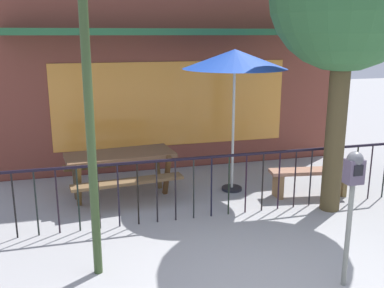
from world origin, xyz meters
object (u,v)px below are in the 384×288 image
at_px(patio_umbrella, 235,60).
at_px(patio_bench, 310,177).
at_px(street_lamp, 85,36).
at_px(parking_meter_near, 353,184).
at_px(picnic_table_left, 120,162).

height_order(patio_umbrella, patio_bench, patio_umbrella).
xyz_separation_m(patio_umbrella, street_lamp, (-2.49, -2.23, 0.41)).
relative_size(patio_umbrella, patio_bench, 1.74).
relative_size(patio_umbrella, street_lamp, 0.59).
distance_m(patio_umbrella, parking_meter_near, 3.40).
height_order(parking_meter_near, street_lamp, street_lamp).
xyz_separation_m(parking_meter_near, street_lamp, (-2.64, 0.99, 1.52)).
distance_m(picnic_table_left, patio_bench, 3.26).
relative_size(picnic_table_left, parking_meter_near, 1.25).
height_order(picnic_table_left, street_lamp, street_lamp).
distance_m(parking_meter_near, street_lamp, 3.20).
relative_size(picnic_table_left, street_lamp, 0.46).
height_order(patio_umbrella, street_lamp, street_lamp).
bearing_deg(street_lamp, parking_meter_near, -20.52).
relative_size(patio_bench, street_lamp, 0.34).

